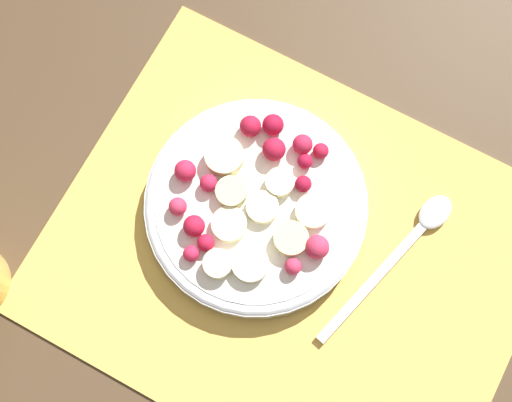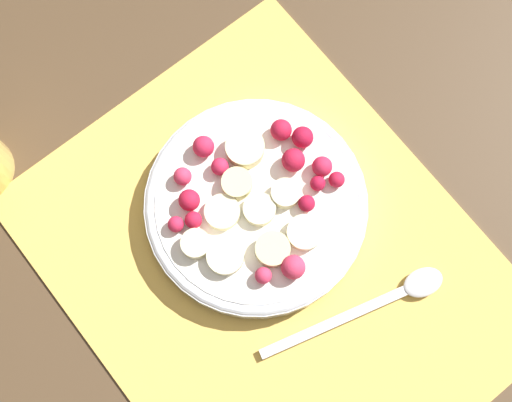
{
  "view_description": "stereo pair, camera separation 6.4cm",
  "coord_description": "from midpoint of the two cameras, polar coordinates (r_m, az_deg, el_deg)",
  "views": [
    {
      "loc": [
        0.03,
        -0.12,
        0.65
      ],
      "look_at": [
        -0.05,
        0.02,
        0.04
      ],
      "focal_mm": 50.0,
      "sensor_mm": 36.0,
      "label": 1
    },
    {
      "loc": [
        0.07,
        -0.08,
        0.65
      ],
      "look_at": [
        -0.05,
        0.02,
        0.04
      ],
      "focal_mm": 50.0,
      "sensor_mm": 36.0,
      "label": 2
    }
  ],
  "objects": [
    {
      "name": "spoon",
      "position": [
        0.67,
        13.15,
        -8.14
      ],
      "size": [
        0.06,
        0.18,
        0.01
      ],
      "rotation": [
        0.0,
        0.0,
        7.59
      ],
      "color": "silver",
      "rests_on": "placemat"
    },
    {
      "name": "placemat",
      "position": [
        0.66,
        3.95,
        -5.61
      ],
      "size": [
        0.43,
        0.35,
        0.01
      ],
      "color": "#E0B251",
      "rests_on": "ground_plane"
    },
    {
      "name": "ground_plane",
      "position": [
        0.66,
        3.93,
        -5.65
      ],
      "size": [
        3.0,
        3.0,
        0.0
      ],
      "primitive_type": "plane",
      "color": "#4C3823"
    },
    {
      "name": "fruit_bowl",
      "position": [
        0.65,
        2.74,
        -0.85
      ],
      "size": [
        0.2,
        0.2,
        0.05
      ],
      "color": "silver",
      "rests_on": "placemat"
    }
  ]
}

